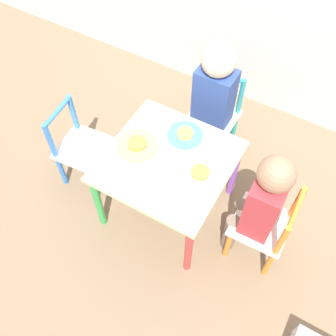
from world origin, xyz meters
name	(u,v)px	position (x,y,z in m)	size (l,w,h in m)	color
ground_plane	(168,206)	(0.00, 0.00, 0.00)	(6.00, 6.00, 0.00)	#7F664C
kids_table	(168,168)	(0.00, 0.00, 0.38)	(0.58, 0.58, 0.44)	beige
chair_teal	(214,116)	(0.01, 0.52, 0.25)	(0.26, 0.26, 0.50)	silver
chair_orange	(265,227)	(0.52, 0.01, 0.25)	(0.27, 0.27, 0.50)	silver
chair_blue	(80,148)	(-0.52, -0.04, 0.25)	(0.28, 0.28, 0.50)	silver
child_back	(213,95)	(0.01, 0.47, 0.47)	(0.20, 0.22, 0.77)	#7A6B5B
child_right	(261,201)	(0.46, 0.01, 0.44)	(0.21, 0.20, 0.74)	#7A6B5B
plate_back	(185,135)	(0.00, 0.17, 0.45)	(0.18, 0.18, 0.03)	#4C9EE0
plate_right	(200,174)	(0.17, 0.00, 0.45)	(0.19, 0.19, 0.03)	white
plate_left	(137,145)	(-0.17, 0.00, 0.45)	(0.20, 0.20, 0.03)	#EADB66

